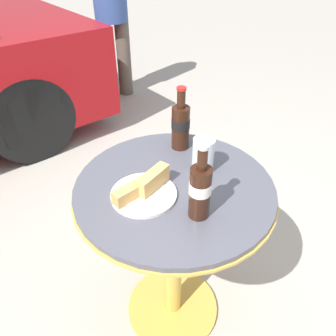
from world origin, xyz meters
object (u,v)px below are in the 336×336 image
object	(u,v)px
bistro_table	(174,226)
cola_bottle_right	(181,125)
lunch_plate_near	(144,190)
drinking_glass	(202,156)
pedestrian	(110,6)
cola_bottle_left	(200,190)

from	to	relation	value
bistro_table	cola_bottle_right	bearing A→B (deg)	44.35
cola_bottle_right	bistro_table	bearing A→B (deg)	-135.65
bistro_table	lunch_plate_near	bearing A→B (deg)	169.45
drinking_glass	lunch_plate_near	size ratio (longest dim) A/B	0.58
bistro_table	cola_bottle_right	xyz separation A→B (m)	(0.17, 0.17, 0.30)
bistro_table	pedestrian	bearing A→B (deg)	63.37
bistro_table	cola_bottle_right	world-z (taller)	cola_bottle_right
drinking_glass	pedestrian	size ratio (longest dim) A/B	0.08
lunch_plate_near	pedestrian	size ratio (longest dim) A/B	0.14
cola_bottle_left	lunch_plate_near	xyz separation A→B (m)	(-0.08, 0.18, -0.08)
cola_bottle_right	lunch_plate_near	bearing A→B (deg)	-152.73
cola_bottle_right	lunch_plate_near	size ratio (longest dim) A/B	1.14
pedestrian	bistro_table	bearing A→B (deg)	-116.63
bistro_table	cola_bottle_right	distance (m)	0.39
cola_bottle_left	pedestrian	size ratio (longest dim) A/B	0.16
lunch_plate_near	pedestrian	distance (m)	2.60
bistro_table	lunch_plate_near	size ratio (longest dim) A/B	3.48
cola_bottle_right	drinking_glass	bearing A→B (deg)	-103.65
cola_bottle_left	cola_bottle_right	world-z (taller)	cola_bottle_left
bistro_table	cola_bottle_left	world-z (taller)	cola_bottle_left
cola_bottle_left	bistro_table	bearing A→B (deg)	76.93
cola_bottle_left	drinking_glass	distance (m)	0.23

